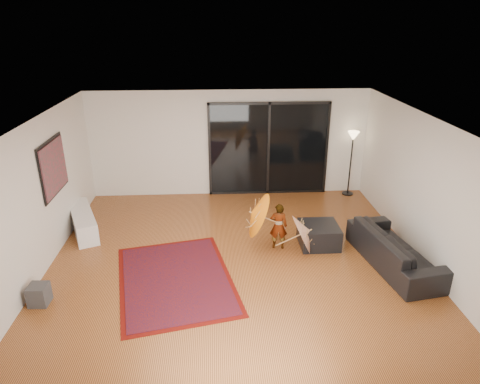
{
  "coord_description": "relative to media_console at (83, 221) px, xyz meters",
  "views": [
    {
      "loc": [
        -0.34,
        -6.97,
        4.33
      ],
      "look_at": [
        0.12,
        0.88,
        1.1
      ],
      "focal_mm": 32.0,
      "sensor_mm": 36.0,
      "label": 1
    }
  ],
  "objects": [
    {
      "name": "painting",
      "position": [
        -0.21,
        -0.53,
        1.42
      ],
      "size": [
        0.04,
        1.28,
        1.08
      ],
      "color": "black",
      "rests_on": "wall_left"
    },
    {
      "name": "media_console",
      "position": [
        0.0,
        0.0,
        0.0
      ],
      "size": [
        1.02,
        1.68,
        0.46
      ],
      "primitive_type": "cube",
      "rotation": [
        0.0,
        0.0,
        0.4
      ],
      "color": "white",
      "rests_on": "floor"
    },
    {
      "name": "speaker",
      "position": [
        0.0,
        -2.56,
        -0.06
      ],
      "size": [
        0.31,
        0.31,
        0.34
      ],
      "primitive_type": "cube",
      "rotation": [
        0.0,
        0.0,
        -0.05
      ],
      "color": "#424244",
      "rests_on": "floor"
    },
    {
      "name": "sofa",
      "position": [
        6.2,
        -1.73,
        0.1
      ],
      "size": [
        1.23,
        2.36,
        0.65
      ],
      "primitive_type": "imported",
      "rotation": [
        0.0,
        0.0,
        1.74
      ],
      "color": "black",
      "rests_on": "floor"
    },
    {
      "name": "sliding_door",
      "position": [
        4.25,
        1.94,
        0.97
      ],
      "size": [
        3.06,
        0.07,
        2.4
      ],
      "color": "black",
      "rests_on": "wall_back"
    },
    {
      "name": "child",
      "position": [
        4.12,
        -0.97,
        0.25
      ],
      "size": [
        0.38,
        0.27,
        0.96
      ],
      "primitive_type": "imported",
      "rotation": [
        0.0,
        0.0,
        3.02
      ],
      "color": "#999999",
      "rests_on": "floor"
    },
    {
      "name": "wall_back",
      "position": [
        3.25,
        1.97,
        1.12
      ],
      "size": [
        7.0,
        0.0,
        7.0
      ],
      "primitive_type": "plane",
      "rotation": [
        1.57,
        0.0,
        0.0
      ],
      "color": "silver",
      "rests_on": "floor"
    },
    {
      "name": "parasol_orange",
      "position": [
        3.57,
        -1.02,
        0.51
      ],
      "size": [
        0.53,
        0.91,
        0.9
      ],
      "rotation": [
        0.0,
        -1.15,
        0.0
      ],
      "color": "orange",
      "rests_on": "child"
    },
    {
      "name": "wall_left",
      "position": [
        -0.25,
        -1.53,
        1.12
      ],
      "size": [
        0.0,
        7.0,
        7.0
      ],
      "primitive_type": "plane",
      "rotation": [
        1.57,
        0.0,
        1.57
      ],
      "color": "silver",
      "rests_on": "floor"
    },
    {
      "name": "ceiling",
      "position": [
        3.25,
        -1.53,
        2.47
      ],
      "size": [
        7.0,
        7.0,
        0.0
      ],
      "primitive_type": "plane",
      "rotation": [
        3.14,
        0.0,
        0.0
      ],
      "color": "white",
      "rests_on": "wall_back"
    },
    {
      "name": "floor_lamp",
      "position": [
        6.35,
        1.72,
        1.1
      ],
      "size": [
        0.29,
        0.29,
        1.68
      ],
      "color": "black",
      "rests_on": "floor"
    },
    {
      "name": "floor",
      "position": [
        3.25,
        -1.53,
        -0.23
      ],
      "size": [
        7.0,
        7.0,
        0.0
      ],
      "primitive_type": "plane",
      "color": "#AF6230",
      "rests_on": "ground"
    },
    {
      "name": "wall_right",
      "position": [
        6.75,
        -1.53,
        1.12
      ],
      "size": [
        0.0,
        7.0,
        7.0
      ],
      "primitive_type": "plane",
      "rotation": [
        1.57,
        0.0,
        -1.57
      ],
      "color": "silver",
      "rests_on": "floor"
    },
    {
      "name": "persian_rug",
      "position": [
        2.14,
        -2.0,
        -0.22
      ],
      "size": [
        2.46,
        3.04,
        0.02
      ],
      "rotation": [
        0.0,
        0.0,
        0.21
      ],
      "color": "#540B07",
      "rests_on": "floor"
    },
    {
      "name": "ottoman",
      "position": [
        4.96,
        -0.89,
        -0.01
      ],
      "size": [
        0.77,
        0.77,
        0.44
      ],
      "primitive_type": "cube",
      "rotation": [
        0.0,
        0.0,
        0.0
      ],
      "color": "black",
      "rests_on": "floor"
    },
    {
      "name": "wall_front",
      "position": [
        3.25,
        -5.03,
        1.12
      ],
      "size": [
        7.0,
        0.0,
        7.0
      ],
      "primitive_type": "plane",
      "rotation": [
        -1.57,
        0.0,
        0.0
      ],
      "color": "silver",
      "rests_on": "floor"
    },
    {
      "name": "parasol_white",
      "position": [
        4.72,
        -1.12,
        0.27
      ],
      "size": [
        0.52,
        0.81,
        0.91
      ],
      "rotation": [
        0.0,
        1.12,
        0.0
      ],
      "color": "silver",
      "rests_on": "floor"
    }
  ]
}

